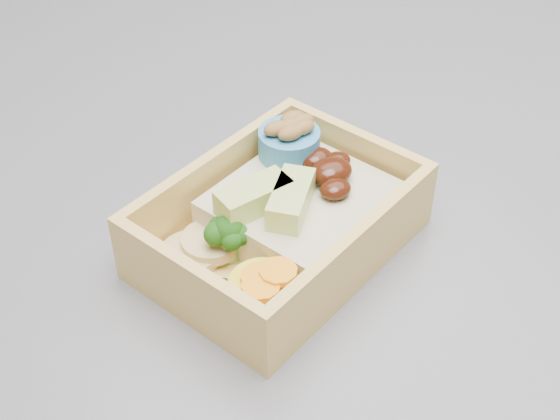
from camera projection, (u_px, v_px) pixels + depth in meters
name	position (u px, v px, depth m)	size (l,w,h in m)	color
bento_box	(283.00, 218.00, 0.46)	(0.19, 0.17, 0.06)	#DBB35A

